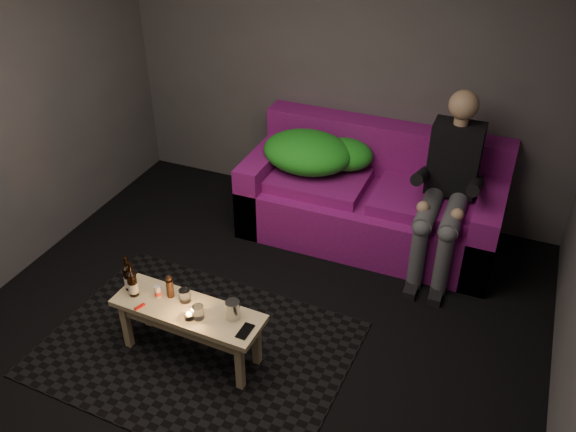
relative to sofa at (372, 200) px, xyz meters
name	(u,v)px	position (x,y,z in m)	size (l,w,h in m)	color
floor	(231,361)	(-0.44, -1.82, -0.33)	(4.50, 4.50, 0.00)	black
room	(253,108)	(-0.44, -1.35, 1.31)	(4.50, 4.50, 4.50)	silver
rug	(197,348)	(-0.70, -1.82, -0.32)	(2.04, 1.48, 0.01)	black
sofa	(372,200)	(0.00, 0.00, 0.00)	(2.12, 0.95, 0.91)	#79106B
green_blanket	(314,152)	(-0.53, -0.01, 0.36)	(0.93, 0.63, 0.32)	#209C1C
person	(448,183)	(0.62, -0.17, 0.40)	(0.38, 0.88, 1.41)	black
coffee_table	(189,317)	(-0.70, -1.87, 0.01)	(1.03, 0.36, 0.42)	tan
beer_bottle_a	(129,277)	(-1.16, -1.84, 0.18)	(0.07, 0.07, 0.26)	black
beer_bottle_b	(133,283)	(-1.10, -1.88, 0.18)	(0.07, 0.07, 0.26)	black
salt_shaker	(158,291)	(-0.94, -1.84, 0.13)	(0.04, 0.04, 0.09)	silver
pepper_mill	(170,289)	(-0.87, -1.81, 0.15)	(0.05, 0.05, 0.13)	black
tumbler_back	(185,295)	(-0.75, -1.81, 0.13)	(0.08, 0.08, 0.09)	white
tealight	(189,315)	(-0.65, -1.94, 0.11)	(0.07, 0.07, 0.05)	white
tumbler_front	(198,312)	(-0.59, -1.92, 0.13)	(0.07, 0.07, 0.09)	white
steel_cup	(233,310)	(-0.39, -1.83, 0.15)	(0.09, 0.09, 0.13)	#A8ABAF
smartphone	(245,331)	(-0.27, -1.92, 0.09)	(0.07, 0.14, 0.01)	black
red_lighter	(140,307)	(-0.99, -1.98, 0.09)	(0.02, 0.07, 0.01)	red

